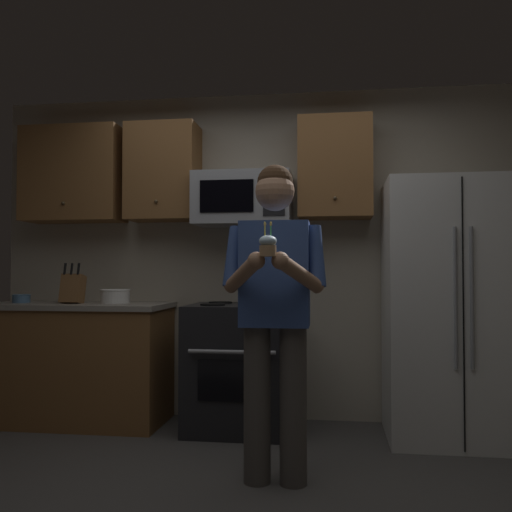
{
  "coord_description": "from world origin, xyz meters",
  "views": [
    {
      "loc": [
        0.53,
        -2.71,
        1.16
      ],
      "look_at": [
        0.11,
        0.35,
        1.25
      ],
      "focal_mm": 38.96,
      "sensor_mm": 36.0,
      "label": 1
    }
  ],
  "objects_px": {
    "bowl_small_colored": "(21,298)",
    "cupcake": "(268,245)",
    "refrigerator": "(451,309)",
    "oven_range": "(240,367)",
    "knife_block": "(73,289)",
    "microwave": "(243,199)",
    "bowl_large_white": "(115,296)",
    "person": "(275,302)"
  },
  "relations": [
    {
      "from": "oven_range",
      "to": "knife_block",
      "type": "height_order",
      "value": "knife_block"
    },
    {
      "from": "cupcake",
      "to": "knife_block",
      "type": "bearing_deg",
      "value": 141.72
    },
    {
      "from": "knife_block",
      "to": "cupcake",
      "type": "relative_size",
      "value": 1.84
    },
    {
      "from": "refrigerator",
      "to": "bowl_small_colored",
      "type": "distance_m",
      "value": 3.25
    },
    {
      "from": "microwave",
      "to": "knife_block",
      "type": "distance_m",
      "value": 1.48
    },
    {
      "from": "refrigerator",
      "to": "cupcake",
      "type": "bearing_deg",
      "value": -131.04
    },
    {
      "from": "bowl_large_white",
      "to": "cupcake",
      "type": "height_order",
      "value": "cupcake"
    },
    {
      "from": "person",
      "to": "cupcake",
      "type": "relative_size",
      "value": 10.13
    },
    {
      "from": "oven_range",
      "to": "cupcake",
      "type": "bearing_deg",
      "value": -74.91
    },
    {
      "from": "person",
      "to": "knife_block",
      "type": "bearing_deg",
      "value": 149.38
    },
    {
      "from": "bowl_large_white",
      "to": "knife_block",
      "type": "bearing_deg",
      "value": -163.33
    },
    {
      "from": "bowl_small_colored",
      "to": "person",
      "type": "height_order",
      "value": "person"
    },
    {
      "from": "oven_range",
      "to": "cupcake",
      "type": "distance_m",
      "value": 1.62
    },
    {
      "from": "refrigerator",
      "to": "cupcake",
      "type": "relative_size",
      "value": 10.35
    },
    {
      "from": "microwave",
      "to": "cupcake",
      "type": "distance_m",
      "value": 1.57
    },
    {
      "from": "microwave",
      "to": "bowl_large_white",
      "type": "distance_m",
      "value": 1.25
    },
    {
      "from": "bowl_small_colored",
      "to": "refrigerator",
      "type": "bearing_deg",
      "value": -0.67
    },
    {
      "from": "refrigerator",
      "to": "person",
      "type": "distance_m",
      "value": 1.5
    },
    {
      "from": "oven_range",
      "to": "knife_block",
      "type": "relative_size",
      "value": 2.91
    },
    {
      "from": "bowl_small_colored",
      "to": "cupcake",
      "type": "distance_m",
      "value": 2.52
    },
    {
      "from": "knife_block",
      "to": "person",
      "type": "bearing_deg",
      "value": -30.62
    },
    {
      "from": "microwave",
      "to": "person",
      "type": "bearing_deg",
      "value": -72.29
    },
    {
      "from": "knife_block",
      "to": "bowl_large_white",
      "type": "bearing_deg",
      "value": 16.67
    },
    {
      "from": "knife_block",
      "to": "bowl_large_white",
      "type": "xyz_separation_m",
      "value": [
        0.31,
        0.09,
        -0.06
      ]
    },
    {
      "from": "oven_range",
      "to": "bowl_small_colored",
      "type": "xyz_separation_m",
      "value": [
        -1.75,
        -0.0,
        0.49
      ]
    },
    {
      "from": "refrigerator",
      "to": "bowl_large_white",
      "type": "distance_m",
      "value": 2.5
    },
    {
      "from": "oven_range",
      "to": "microwave",
      "type": "distance_m",
      "value": 1.26
    },
    {
      "from": "oven_range",
      "to": "knife_block",
      "type": "bearing_deg",
      "value": -178.71
    },
    {
      "from": "knife_block",
      "to": "refrigerator",
      "type": "bearing_deg",
      "value": -0.2
    },
    {
      "from": "bowl_small_colored",
      "to": "person",
      "type": "distance_m",
      "value": 2.34
    },
    {
      "from": "microwave",
      "to": "knife_block",
      "type": "height_order",
      "value": "microwave"
    },
    {
      "from": "refrigerator",
      "to": "knife_block",
      "type": "xyz_separation_m",
      "value": [
        -2.81,
        0.01,
        0.13
      ]
    },
    {
      "from": "cupcake",
      "to": "refrigerator",
      "type": "bearing_deg",
      "value": 48.96
    },
    {
      "from": "refrigerator",
      "to": "knife_block",
      "type": "distance_m",
      "value": 2.81
    },
    {
      "from": "bowl_large_white",
      "to": "bowl_small_colored",
      "type": "xyz_separation_m",
      "value": [
        -0.75,
        -0.06,
        -0.02
      ]
    },
    {
      "from": "microwave",
      "to": "oven_range",
      "type": "bearing_deg",
      "value": -90.02
    },
    {
      "from": "oven_range",
      "to": "bowl_small_colored",
      "type": "height_order",
      "value": "bowl_small_colored"
    },
    {
      "from": "bowl_large_white",
      "to": "cupcake",
      "type": "xyz_separation_m",
      "value": [
        1.36,
        -1.41,
        0.32
      ]
    },
    {
      "from": "knife_block",
      "to": "bowl_small_colored",
      "type": "distance_m",
      "value": 0.45
    },
    {
      "from": "oven_range",
      "to": "microwave",
      "type": "relative_size",
      "value": 1.26
    },
    {
      "from": "bowl_large_white",
      "to": "person",
      "type": "bearing_deg",
      "value": -38.38
    },
    {
      "from": "oven_range",
      "to": "person",
      "type": "height_order",
      "value": "person"
    }
  ]
}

